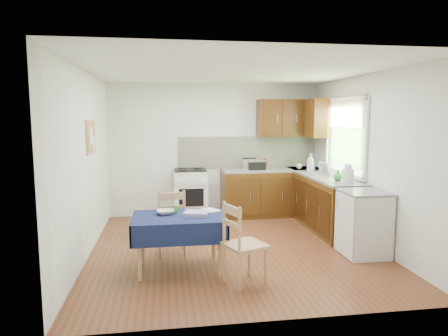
{
  "coord_description": "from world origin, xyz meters",
  "views": [
    {
      "loc": [
        -0.96,
        -5.47,
        1.87
      ],
      "look_at": [
        -0.1,
        0.25,
        1.13
      ],
      "focal_mm": 32.0,
      "sensor_mm": 36.0,
      "label": 1
    }
  ],
  "objects": [
    {
      "name": "fridge",
      "position": [
        1.7,
        -0.55,
        0.44
      ],
      "size": [
        0.58,
        0.6,
        0.89
      ],
      "color": "silver",
      "rests_on": "ground"
    },
    {
      "name": "plate_bowl",
      "position": [
        -0.96,
        -0.59,
        0.7
      ],
      "size": [
        0.23,
        0.23,
        0.05
      ],
      "primitive_type": "imported",
      "rotation": [
        0.0,
        0.0,
        0.05
      ],
      "color": "beige",
      "rests_on": "dining_table"
    },
    {
      "name": "soap_bottle_c",
      "position": [
        1.66,
        0.24,
        0.99
      ],
      "size": [
        0.14,
        0.14,
        0.18
      ],
      "primitive_type": "imported",
      "rotation": [
        0.0,
        0.0,
        3.14
      ],
      "color": "#268E31",
      "rests_on": "worktop_right"
    },
    {
      "name": "worktop_back",
      "position": [
        1.05,
        1.8,
        0.88
      ],
      "size": [
        1.9,
        0.6,
        0.04
      ],
      "primitive_type": "cube",
      "color": "slate",
      "rests_on": "base_cabinets"
    },
    {
      "name": "yellow_packet",
      "position": [
        0.77,
        1.97,
        0.99
      ],
      "size": [
        0.14,
        0.11,
        0.17
      ],
      "primitive_type": "cube",
      "rotation": [
        0.0,
        0.0,
        -0.21
      ],
      "color": "yellow",
      "rests_on": "worktop_back"
    },
    {
      "name": "ceiling",
      "position": [
        0.0,
        0.0,
        2.5
      ],
      "size": [
        4.0,
        4.2,
        0.02
      ],
      "primitive_type": "cube",
      "color": "white",
      "rests_on": "wall_back"
    },
    {
      "name": "wall_left",
      "position": [
        -2.0,
        0.0,
        1.25
      ],
      "size": [
        0.02,
        4.2,
        2.5
      ],
      "primitive_type": "cube",
      "color": "white",
      "rests_on": "ground"
    },
    {
      "name": "cup",
      "position": [
        1.56,
        1.7,
        0.95
      ],
      "size": [
        0.15,
        0.15,
        0.09
      ],
      "primitive_type": "imported",
      "rotation": [
        0.0,
        0.0,
        -0.43
      ],
      "color": "white",
      "rests_on": "worktop_back"
    },
    {
      "name": "splashback",
      "position": [
        0.65,
        2.08,
        1.2
      ],
      "size": [
        2.7,
        0.02,
        0.6
      ],
      "primitive_type": "cube",
      "color": "#EFE9CB",
      "rests_on": "wall_back"
    },
    {
      "name": "dining_table",
      "position": [
        -0.8,
        -0.71,
        0.57
      ],
      "size": [
        1.12,
        0.76,
        0.68
      ],
      "rotation": [
        0.0,
        0.0,
        0.25
      ],
      "color": "#0D1836",
      "rests_on": "ground"
    },
    {
      "name": "base_cabinets",
      "position": [
        1.36,
        1.26,
        0.43
      ],
      "size": [
        1.9,
        2.3,
        0.86
      ],
      "color": "#382009",
      "rests_on": "ground"
    },
    {
      "name": "tea_towel",
      "position": [
        -0.59,
        -0.73,
        0.7
      ],
      "size": [
        0.33,
        0.29,
        0.05
      ],
      "primitive_type": "cube",
      "rotation": [
        0.0,
        0.0,
        -0.26
      ],
      "color": "navy",
      "rests_on": "dining_table"
    },
    {
      "name": "dish_rack",
      "position": [
        1.72,
        0.91,
        0.92
      ],
      "size": [
        0.45,
        0.34,
        0.21
      ],
      "rotation": [
        0.0,
        0.0,
        0.34
      ],
      "color": "gray",
      "rests_on": "worktop_right"
    },
    {
      "name": "kettle",
      "position": [
        1.72,
        0.03,
        1.03
      ],
      "size": [
        0.17,
        0.17,
        0.29
      ],
      "color": "silver",
      "rests_on": "worktop_right"
    },
    {
      "name": "wall_front",
      "position": [
        0.0,
        -2.1,
        1.25
      ],
      "size": [
        4.0,
        0.02,
        2.5
      ],
      "primitive_type": "cube",
      "color": "silver",
      "rests_on": "ground"
    },
    {
      "name": "floor",
      "position": [
        0.0,
        0.0,
        0.0
      ],
      "size": [
        4.2,
        4.2,
        0.0
      ],
      "primitive_type": "plane",
      "color": "#552C16",
      "rests_on": "ground"
    },
    {
      "name": "toaster",
      "position": [
        0.6,
        1.76,
        1.0
      ],
      "size": [
        0.29,
        0.18,
        0.22
      ],
      "rotation": [
        0.0,
        0.0,
        -0.42
      ],
      "color": "silver",
      "rests_on": "worktop_back"
    },
    {
      "name": "soap_bottle_b",
      "position": [
        1.69,
        1.4,
        0.99
      ],
      "size": [
        0.11,
        0.11,
        0.18
      ],
      "primitive_type": "imported",
      "rotation": [
        0.0,
        0.0,
        2.13
      ],
      "color": "#1B44A1",
      "rests_on": "worktop_right"
    },
    {
      "name": "sandwich_press",
      "position": [
        0.73,
        1.75,
        0.99
      ],
      "size": [
        0.31,
        0.27,
        0.18
      ],
      "rotation": [
        0.0,
        0.0,
        0.07
      ],
      "color": "black",
      "rests_on": "worktop_back"
    },
    {
      "name": "wall_right",
      "position": [
        2.0,
        0.0,
        1.25
      ],
      "size": [
        0.02,
        4.2,
        2.5
      ],
      "primitive_type": "cube",
      "color": "silver",
      "rests_on": "ground"
    },
    {
      "name": "corkboard",
      "position": [
        -1.97,
        0.3,
        1.6
      ],
      "size": [
        0.04,
        0.62,
        0.47
      ],
      "color": "tan",
      "rests_on": "wall_left"
    },
    {
      "name": "upper_cabinets",
      "position": [
        1.52,
        1.8,
        1.85
      ],
      "size": [
        1.2,
        0.85,
        0.7
      ],
      "color": "#382009",
      "rests_on": "wall_back"
    },
    {
      "name": "wall_back",
      "position": [
        0.0,
        2.1,
        1.25
      ],
      "size": [
        4.0,
        0.02,
        2.5
      ],
      "primitive_type": "cube",
      "color": "silver",
      "rests_on": "ground"
    },
    {
      "name": "worktop_corner",
      "position": [
        1.7,
        1.8,
        0.88
      ],
      "size": [
        0.6,
        0.6,
        0.04
      ],
      "primitive_type": "cube",
      "color": "slate",
      "rests_on": "base_cabinets"
    },
    {
      "name": "spice_jar",
      "position": [
        -0.83,
        -0.57,
        0.72
      ],
      "size": [
        0.05,
        0.05,
        0.09
      ],
      "primitive_type": "cylinder",
      "color": "green",
      "rests_on": "dining_table"
    },
    {
      "name": "book",
      "position": [
        -0.47,
        -0.56,
        0.69
      ],
      "size": [
        0.27,
        0.29,
        0.02
      ],
      "primitive_type": "imported",
      "rotation": [
        0.0,
        0.0,
        0.53
      ],
      "color": "white",
      "rests_on": "dining_table"
    },
    {
      "name": "window",
      "position": [
        1.97,
        0.7,
        1.65
      ],
      "size": [
        0.04,
        1.48,
        1.26
      ],
      "color": "#365E26",
      "rests_on": "wall_right"
    },
    {
      "name": "stove",
      "position": [
        -0.5,
        1.8,
        0.46
      ],
      "size": [
        0.6,
        0.61,
        0.92
      ],
      "color": "silver",
      "rests_on": "ground"
    },
    {
      "name": "soap_bottle_a",
      "position": [
        1.6,
        1.24,
        1.07
      ],
      "size": [
        0.18,
        0.18,
        0.33
      ],
      "primitive_type": "imported",
      "rotation": [
        0.0,
        0.0,
        0.59
      ],
      "color": "silver",
      "rests_on": "worktop_right"
    },
    {
      "name": "chair_near",
      "position": [
        -0.13,
        -1.24,
        0.49
      ],
      "size": [
        0.53,
        0.53,
        0.93
      ],
      "rotation": [
        0.0,
        0.0,
        1.94
      ],
      "color": "tan",
      "rests_on": "ground"
    },
    {
      "name": "worktop_right",
      "position": [
        1.7,
        0.65,
        0.88
      ],
      "size": [
        0.6,
        1.7,
        0.04
      ],
      "primitive_type": "cube",
      "color": "slate",
      "rests_on": "base_cabinets"
    },
    {
      "name": "chair_far",
      "position": [
        -0.88,
        -0.15,
        0.48
      ],
      "size": [
        0.43,
        0.43,
        0.91
      ],
      "rotation": [
        0.0,
        0.0,
        3.21
      ],
      "color": "tan",
      "rests_on": "ground"
    },
    {
      "name": "sauce_bottle",
      "position": [
        0.88,
        1.66,
        1.0
      ],
      "size": [
        0.05,
        0.05,
        0.21
      ],
      "primitive_type": "cylinder",
      "color": "red",
      "rests_on": "worktop_back"
    }
  ]
}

